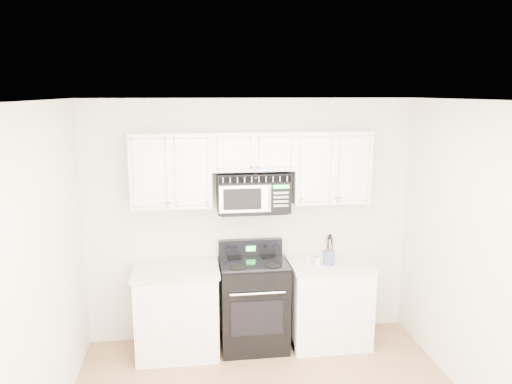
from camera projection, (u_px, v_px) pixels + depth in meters
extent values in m
cube|color=white|center=(282.00, 101.00, 3.42)|extent=(3.50, 3.50, 0.01)
cube|color=beige|center=(250.00, 221.00, 5.38)|extent=(3.50, 0.01, 2.60)
cube|color=beige|center=(31.00, 293.00, 3.44)|extent=(0.01, 3.50, 2.60)
cube|color=beige|center=(499.00, 269.00, 3.91)|extent=(0.01, 3.50, 2.60)
cube|color=white|center=(177.00, 312.00, 5.13)|extent=(0.82, 0.63, 0.88)
cube|color=beige|center=(176.00, 269.00, 5.04)|extent=(0.86, 0.65, 0.04)
cube|color=black|center=(179.00, 345.00, 5.25)|extent=(0.82, 0.55, 0.10)
cube|color=white|center=(328.00, 303.00, 5.35)|extent=(0.82, 0.63, 0.88)
cube|color=beige|center=(329.00, 262.00, 5.26)|extent=(0.86, 0.65, 0.04)
cube|color=black|center=(326.00, 335.00, 5.46)|extent=(0.82, 0.55, 0.10)
cube|color=black|center=(253.00, 305.00, 5.25)|extent=(0.69, 0.59, 0.92)
cube|color=black|center=(257.00, 318.00, 4.96)|extent=(0.53, 0.01, 0.36)
cylinder|color=silver|center=(258.00, 294.00, 4.89)|extent=(0.55, 0.02, 0.02)
cube|color=black|center=(253.00, 263.00, 5.16)|extent=(0.69, 0.59, 0.02)
cube|color=black|center=(250.00, 247.00, 5.39)|extent=(0.69, 0.08, 0.18)
cube|color=#12F02E|center=(251.00, 249.00, 5.35)|extent=(0.10, 0.00, 0.05)
cube|color=white|center=(171.00, 170.00, 4.99)|extent=(0.80, 0.33, 0.75)
cube|color=white|center=(330.00, 167.00, 5.21)|extent=(0.80, 0.33, 0.75)
cube|color=white|center=(252.00, 151.00, 5.06)|extent=(0.84, 0.33, 0.39)
sphere|color=#B97D3D|center=(169.00, 203.00, 4.86)|extent=(0.03, 0.03, 0.03)
sphere|color=#B97D3D|center=(206.00, 202.00, 4.91)|extent=(0.03, 0.03, 0.03)
sphere|color=#B97D3D|center=(302.00, 199.00, 5.04)|extent=(0.03, 0.03, 0.03)
sphere|color=#B97D3D|center=(336.00, 198.00, 5.09)|extent=(0.03, 0.03, 0.03)
sphere|color=#B97D3D|center=(252.00, 167.00, 4.90)|extent=(0.03, 0.03, 0.03)
sphere|color=#B97D3D|center=(258.00, 167.00, 4.91)|extent=(0.03, 0.03, 0.03)
cylinder|color=#AD2D1B|center=(256.00, 172.00, 4.92)|extent=(0.01, 0.00, 0.11)
sphere|color=#B97D3D|center=(256.00, 178.00, 4.93)|extent=(0.04, 0.04, 0.04)
cube|color=black|center=(253.00, 192.00, 5.13)|extent=(0.74, 0.37, 0.41)
cube|color=#ABA9A4|center=(255.00, 179.00, 4.92)|extent=(0.72, 0.01, 0.07)
cube|color=silver|center=(245.00, 199.00, 4.94)|extent=(0.52, 0.01, 0.27)
cube|color=black|center=(242.00, 199.00, 4.93)|extent=(0.38, 0.01, 0.21)
cube|color=black|center=(281.00, 198.00, 4.99)|extent=(0.20, 0.01, 0.27)
cube|color=#12F02E|center=(281.00, 187.00, 4.96)|extent=(0.16, 0.00, 0.03)
cylinder|color=silver|center=(270.00, 199.00, 4.93)|extent=(0.02, 0.02, 0.23)
cylinder|color=#46547C|center=(329.00, 258.00, 5.11)|extent=(0.12, 0.12, 0.15)
cylinder|color=#966A44|center=(332.00, 250.00, 5.10)|extent=(0.01, 0.01, 0.26)
cylinder|color=black|center=(327.00, 249.00, 5.12)|extent=(0.01, 0.01, 0.28)
cylinder|color=#966A44|center=(329.00, 250.00, 5.06)|extent=(0.01, 0.01, 0.30)
cylinder|color=black|center=(332.00, 250.00, 5.10)|extent=(0.01, 0.01, 0.26)
cylinder|color=#966A44|center=(327.00, 249.00, 5.12)|extent=(0.01, 0.01, 0.28)
cylinder|color=black|center=(329.00, 250.00, 5.06)|extent=(0.01, 0.01, 0.30)
cylinder|color=#966A44|center=(332.00, 250.00, 5.10)|extent=(0.01, 0.01, 0.26)
cylinder|color=white|center=(308.00, 260.00, 5.16)|extent=(0.04, 0.04, 0.08)
cylinder|color=silver|center=(308.00, 255.00, 5.15)|extent=(0.04, 0.04, 0.01)
cylinder|color=white|center=(318.00, 261.00, 5.09)|extent=(0.04, 0.04, 0.09)
cylinder|color=silver|center=(318.00, 257.00, 5.08)|extent=(0.04, 0.04, 0.02)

